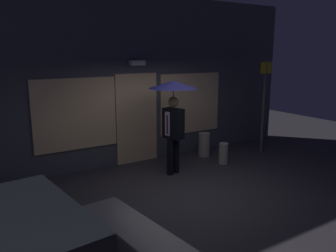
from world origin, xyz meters
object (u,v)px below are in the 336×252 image
at_px(street_sign_post, 264,100).
at_px(sidewalk_bollard_2, 223,153).
at_px(sidewalk_bollard, 204,145).
at_px(person_with_umbrella, 173,103).

bearing_deg(street_sign_post, sidewalk_bollard_2, -171.86).
bearing_deg(sidewalk_bollard_2, sidewalk_bollard, 91.43).
height_order(sidewalk_bollard, sidewalk_bollard_2, sidewalk_bollard).
xyz_separation_m(street_sign_post, sidewalk_bollard, (-1.59, 0.52, -1.13)).
distance_m(street_sign_post, sidewalk_bollard, 2.01).
xyz_separation_m(sidewalk_bollard, sidewalk_bollard_2, (0.02, -0.75, -0.05)).
relative_size(person_with_umbrella, street_sign_post, 0.82).
height_order(person_with_umbrella, sidewalk_bollard, person_with_umbrella).
relative_size(person_with_umbrella, sidewalk_bollard, 3.35).
xyz_separation_m(person_with_umbrella, sidewalk_bollard_2, (1.43, -0.07, -1.36)).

